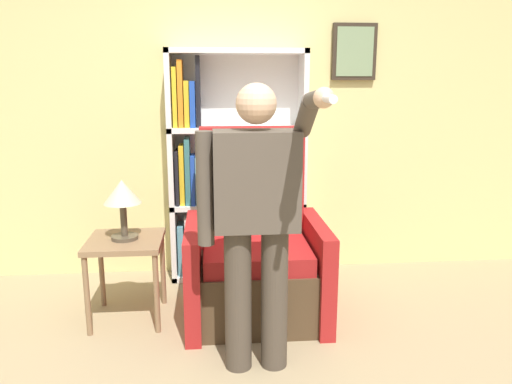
% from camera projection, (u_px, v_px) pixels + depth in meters
% --- Properties ---
extents(wall_back, '(8.00, 0.11, 2.80)m').
position_uv_depth(wall_back, '(225.00, 105.00, 4.06)').
color(wall_back, '#DBCC84').
rests_on(wall_back, ground_plane).
extents(bookcase, '(1.08, 0.28, 1.84)m').
position_uv_depth(bookcase, '(223.00, 171.00, 4.01)').
color(bookcase, white).
rests_on(bookcase, ground_plane).
extents(armchair, '(0.94, 0.81, 1.28)m').
position_uv_depth(armchair, '(255.00, 259.00, 3.45)').
color(armchair, '#4C3823').
rests_on(armchair, ground_plane).
extents(person_standing, '(0.60, 0.78, 1.59)m').
position_uv_depth(person_standing, '(256.00, 212.00, 2.66)').
color(person_standing, '#473D33').
rests_on(person_standing, ground_plane).
extents(side_table, '(0.49, 0.49, 0.57)m').
position_uv_depth(side_table, '(126.00, 251.00, 3.34)').
color(side_table, '#846647').
rests_on(side_table, ground_plane).
extents(table_lamp, '(0.25, 0.25, 0.40)m').
position_uv_depth(table_lamp, '(122.00, 196.00, 3.25)').
color(table_lamp, '#4C4233').
rests_on(table_lamp, side_table).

